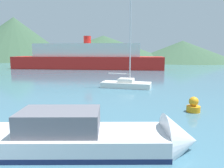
% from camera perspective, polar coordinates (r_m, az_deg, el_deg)
% --- Properties ---
extents(motorboat_near, '(8.62, 4.56, 2.31)m').
position_cam_1_polar(motorboat_near, '(8.78, -4.32, -13.93)').
color(motorboat_near, silver).
rests_on(motorboat_near, ground_plane).
extents(sailboat_inner, '(5.21, 2.14, 11.08)m').
position_cam_1_polar(sailboat_inner, '(23.10, 3.73, 0.23)').
color(sailboat_inner, white).
rests_on(sailboat_inner, ground_plane).
extents(ferry_distant, '(32.45, 11.60, 6.95)m').
position_cam_1_polar(ferry_distant, '(47.52, -6.39, 6.82)').
color(ferry_distant, red).
rests_on(ferry_distant, ground_plane).
extents(buoy_marker, '(0.86, 0.86, 0.98)m').
position_cam_1_polar(buoy_marker, '(14.88, 20.51, -5.32)').
color(buoy_marker, orange).
rests_on(buoy_marker, ground_plane).
extents(hill_west, '(46.22, 46.22, 17.31)m').
position_cam_1_polar(hill_west, '(99.63, -24.07, 10.71)').
color(hill_west, '#38563D').
rests_on(hill_west, ground_plane).
extents(hill_central, '(52.26, 52.26, 9.40)m').
position_cam_1_polar(hill_central, '(82.32, -2.27, 9.27)').
color(hill_central, '#38563D').
rests_on(hill_central, ground_plane).
extents(hill_east, '(37.11, 37.11, 7.31)m').
position_cam_1_polar(hill_east, '(81.36, 17.86, 8.14)').
color(hill_east, '#38563D').
rests_on(hill_east, ground_plane).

